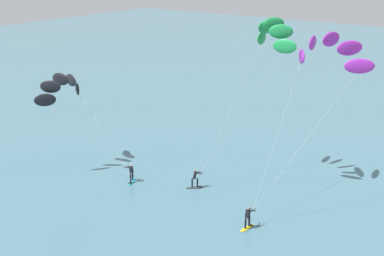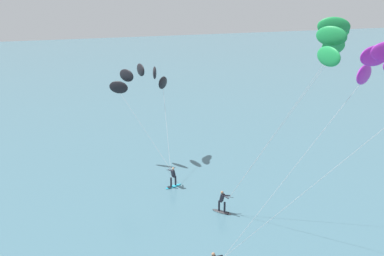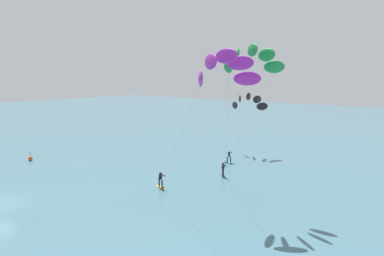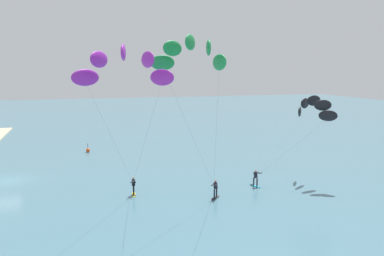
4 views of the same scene
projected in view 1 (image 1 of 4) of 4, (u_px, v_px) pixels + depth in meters
kitesurfer_nearshore at (270, 39)px, 39.93m from camera, size 8.00×7.18×13.83m
kitesurfer_mid_water at (328, 56)px, 37.64m from camera, size 10.72×6.66×13.07m
kitesurfer_far_out at (64, 90)px, 43.90m from camera, size 5.59×8.52×8.80m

